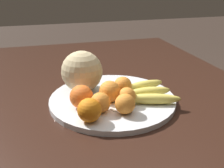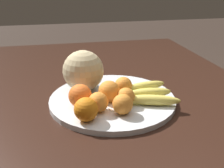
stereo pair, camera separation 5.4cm
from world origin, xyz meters
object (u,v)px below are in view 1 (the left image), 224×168
at_px(orange_front_left, 100,103).
at_px(orange_mid_center, 125,104).
at_px(banana_bunch, 147,92).
at_px(orange_top_small, 127,96).
at_px(produce_tag, 112,106).
at_px(orange_back_right, 89,110).
at_px(orange_back_left, 81,97).
at_px(kitchen_table, 109,113).
at_px(orange_side_extra, 123,85).
at_px(orange_front_right, 110,92).
at_px(fruit_bowl, 112,99).
at_px(melon, 82,71).

height_order(orange_front_left, orange_mid_center, same).
height_order(banana_bunch, orange_top_small, orange_top_small).
xyz_separation_m(orange_front_left, produce_tag, (0.02, -0.04, -0.03)).
height_order(orange_back_right, produce_tag, orange_back_right).
relative_size(orange_mid_center, orange_top_small, 1.08).
relative_size(orange_back_left, orange_back_right, 1.06).
bearing_deg(orange_back_right, banana_bunch, -64.66).
xyz_separation_m(kitchen_table, orange_side_extra, (-0.04, -0.04, 0.13)).
distance_m(orange_mid_center, orange_back_right, 0.12).
relative_size(orange_front_right, orange_mid_center, 1.16).
height_order(fruit_bowl, melon, melon).
xyz_separation_m(orange_front_left, orange_back_right, (-0.05, 0.04, 0.00)).
relative_size(melon, produce_tag, 1.99).
bearing_deg(orange_mid_center, orange_back_right, 98.82).
bearing_deg(fruit_bowl, orange_top_small, -153.34).
relative_size(melon, orange_front_left, 2.34).
height_order(kitchen_table, orange_front_left, orange_front_left).
height_order(orange_mid_center, produce_tag, orange_mid_center).
bearing_deg(produce_tag, orange_back_left, 63.05).
xyz_separation_m(melon, orange_front_left, (-0.18, -0.03, -0.04)).
bearing_deg(orange_back_left, orange_top_small, -96.91).
relative_size(fruit_bowl, produce_tag, 5.84).
relative_size(fruit_bowl, orange_mid_center, 6.89).
bearing_deg(orange_front_right, orange_back_right, 140.17).
relative_size(orange_top_small, orange_side_extra, 0.92).
bearing_deg(fruit_bowl, orange_front_left, 145.64).
relative_size(orange_front_left, orange_top_small, 1.09).
height_order(kitchen_table, orange_top_small, orange_top_small).
relative_size(orange_front_left, orange_back_left, 0.84).
xyz_separation_m(fruit_bowl, orange_front_right, (-0.03, 0.02, 0.04)).
relative_size(orange_front_right, orange_back_right, 1.03).
bearing_deg(produce_tag, orange_side_extra, -50.29).
bearing_deg(orange_front_right, banana_bunch, -90.25).
relative_size(kitchen_table, orange_mid_center, 26.29).
relative_size(banana_bunch, orange_back_right, 2.66).
distance_m(orange_mid_center, orange_back_left, 0.14).
height_order(orange_mid_center, orange_back_left, orange_back_left).
bearing_deg(kitchen_table, orange_back_left, 131.44).
xyz_separation_m(banana_bunch, orange_back_left, (-0.02, 0.23, 0.02)).
distance_m(orange_front_right, orange_top_small, 0.06).
bearing_deg(orange_back_right, orange_mid_center, -81.18).
distance_m(orange_front_left, orange_top_small, 0.10).
relative_size(orange_front_left, orange_back_right, 0.90).
bearing_deg(fruit_bowl, orange_mid_center, -176.17).
bearing_deg(orange_front_left, orange_top_small, -74.25).
bearing_deg(orange_mid_center, melon, 25.22).
xyz_separation_m(orange_mid_center, orange_top_small, (0.06, -0.02, -0.00)).
xyz_separation_m(orange_back_right, orange_top_small, (0.07, -0.14, -0.01)).
height_order(banana_bunch, orange_mid_center, orange_mid_center).
bearing_deg(orange_side_extra, melon, 63.76).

